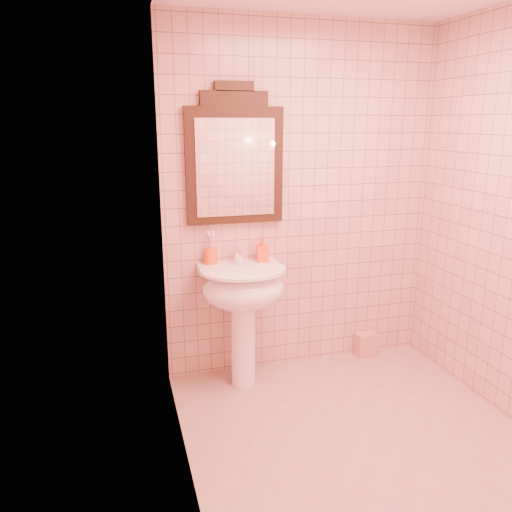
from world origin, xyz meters
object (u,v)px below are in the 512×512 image
object	(u,v)px
pedestal_sink	(243,297)
mirror	(235,160)
towel	(365,345)
soap_dispenser	(262,249)
toothbrush_cup	(211,256)

from	to	relation	value
pedestal_sink	mirror	world-z (taller)	mirror
pedestal_sink	towel	distance (m)	1.20
mirror	soap_dispenser	world-z (taller)	mirror
toothbrush_cup	towel	bearing A→B (deg)	-0.17
mirror	towel	world-z (taller)	mirror
soap_dispenser	toothbrush_cup	bearing A→B (deg)	-179.48
mirror	towel	xyz separation A→B (m)	(1.05, -0.03, -1.47)
pedestal_sink	soap_dispenser	world-z (taller)	soap_dispenser
pedestal_sink	soap_dispenser	size ratio (longest dim) A/B	4.91
mirror	towel	bearing A→B (deg)	-1.77
mirror	toothbrush_cup	bearing A→B (deg)	-171.21
mirror	soap_dispenser	xyz separation A→B (m)	(0.18, -0.07, -0.62)
mirror	soap_dispenser	distance (m)	0.65
towel	mirror	bearing A→B (deg)	178.23
toothbrush_cup	soap_dispenser	xyz separation A→B (m)	(0.36, -0.04, 0.03)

